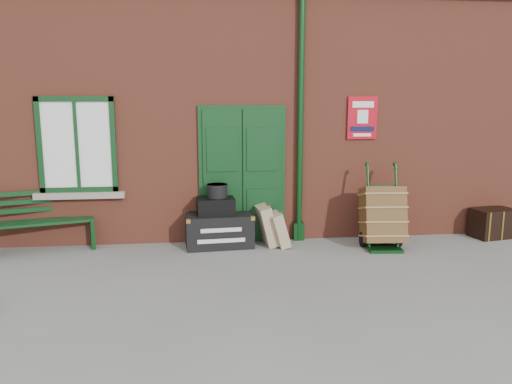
{
  "coord_description": "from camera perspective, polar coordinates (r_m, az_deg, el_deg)",
  "views": [
    {
      "loc": [
        -0.97,
        -6.62,
        2.35
      ],
      "look_at": [
        -0.17,
        0.6,
        1.0
      ],
      "focal_mm": 35.0,
      "sensor_mm": 36.0,
      "label": 1
    }
  ],
  "objects": [
    {
      "name": "dark_trunk",
      "position": [
        9.55,
        25.42,
        -3.21
      ],
      "size": [
        0.77,
        0.58,
        0.5
      ],
      "primitive_type": "cube",
      "rotation": [
        0.0,
        0.0,
        0.19
      ],
      "color": "black",
      "rests_on": "ground"
    },
    {
      "name": "bench",
      "position": [
        8.54,
        -23.4,
        -2.93
      ],
      "size": [
        1.64,
        0.88,
        0.97
      ],
      "rotation": [
        0.0,
        0.0,
        0.26
      ],
      "color": "#0E3516",
      "rests_on": "ground"
    },
    {
      "name": "ground",
      "position": [
        7.09,
        1.91,
        -8.83
      ],
      "size": [
        80.0,
        80.0,
        0.0
      ],
      "primitive_type": "plane",
      "color": "gray",
      "rests_on": "ground"
    },
    {
      "name": "suitcase_front",
      "position": [
        8.06,
        2.64,
        -4.3
      ],
      "size": [
        0.36,
        0.45,
        0.58
      ],
      "primitive_type": "cube",
      "rotation": [
        0.0,
        -0.28,
        0.12
      ],
      "color": "tan",
      "rests_on": "ground"
    },
    {
      "name": "hatbox",
      "position": [
        8.01,
        -4.45,
        0.14
      ],
      "size": [
        0.35,
        0.35,
        0.21
      ],
      "primitive_type": "cylinder",
      "rotation": [
        0.0,
        0.0,
        0.08
      ],
      "color": "black",
      "rests_on": "strongbox"
    },
    {
      "name": "suitcase_back",
      "position": [
        8.12,
        1.27,
        -3.84
      ],
      "size": [
        0.39,
        0.5,
        0.67
      ],
      "primitive_type": "cube",
      "rotation": [
        0.0,
        -0.24,
        0.12
      ],
      "color": "tan",
      "rests_on": "ground"
    },
    {
      "name": "strongbox",
      "position": [
        8.03,
        -4.64,
        -1.59
      ],
      "size": [
        0.62,
        0.47,
        0.27
      ],
      "primitive_type": "cube",
      "rotation": [
        0.0,
        0.0,
        0.08
      ],
      "color": "black",
      "rests_on": "houdini_trunk"
    },
    {
      "name": "station_building",
      "position": [
        10.16,
        -0.87,
        9.47
      ],
      "size": [
        10.3,
        4.3,
        4.36
      ],
      "color": "brown",
      "rests_on": "ground"
    },
    {
      "name": "houdini_trunk",
      "position": [
        8.12,
        -4.24,
        -4.36
      ],
      "size": [
        1.11,
        0.67,
        0.54
      ],
      "primitive_type": "cube",
      "rotation": [
        0.0,
        0.0,
        0.08
      ],
      "color": "black",
      "rests_on": "ground"
    },
    {
      "name": "porter_trolley",
      "position": [
        8.22,
        14.27,
        -2.71
      ],
      "size": [
        0.69,
        0.74,
        1.33
      ],
      "rotation": [
        0.0,
        0.0,
        -0.08
      ],
      "color": "#0C3313",
      "rests_on": "ground"
    }
  ]
}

